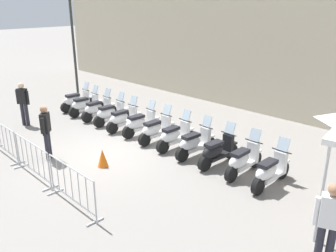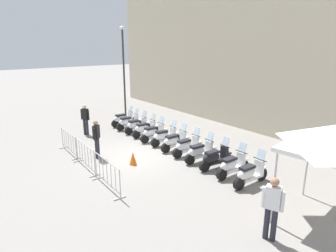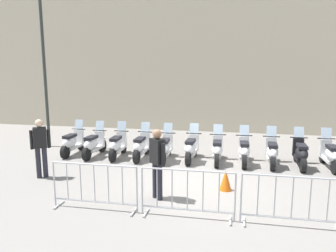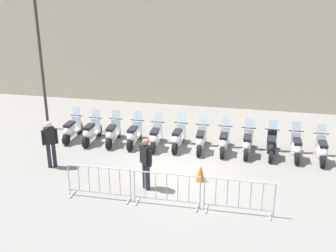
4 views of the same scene
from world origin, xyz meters
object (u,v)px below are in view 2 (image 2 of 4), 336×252
at_px(officer_near_row_end, 272,205).
at_px(traffic_cone, 133,158).
at_px(motorcycle_0, 123,119).
at_px(motorcycle_11, 250,174).
at_px(motorcycle_9, 215,158).
at_px(officer_by_barriers, 97,137).
at_px(barrier_segment_0, 69,143).
at_px(street_lamp, 124,65).
at_px(motorcycle_8, 200,152).
at_px(officer_mid_plaza, 85,118).
at_px(motorcycle_2, 137,125).
at_px(barrier_segment_1, 85,156).
at_px(motorcycle_4, 153,133).
at_px(motorcycle_10, 232,165).
at_px(motorcycle_6, 175,141).
at_px(motorcycle_7, 187,146).
at_px(motorcycle_3, 145,129).
at_px(motorcycle_5, 165,137).
at_px(motorcycle_1, 128,122).
at_px(barrier_segment_2, 107,174).

bearing_deg(officer_near_row_end, traffic_cone, 176.34).
bearing_deg(motorcycle_0, motorcycle_11, -7.95).
xyz_separation_m(motorcycle_9, traffic_cone, (-2.64, -2.15, -0.18)).
xyz_separation_m(motorcycle_11, officer_by_barriers, (-6.12, -2.52, 0.53)).
xyz_separation_m(barrier_segment_0, street_lamp, (-3.65, 5.79, 3.13)).
bearing_deg(traffic_cone, motorcycle_8, 52.18).
distance_m(motorcycle_8, motorcycle_11, 2.67).
bearing_deg(motorcycle_9, officer_mid_plaza, -169.28).
relative_size(motorcycle_2, traffic_cone, 3.14).
bearing_deg(motorcycle_9, motorcycle_0, 172.39).
bearing_deg(motorcycle_2, motorcycle_0, 170.68).
height_order(barrier_segment_0, street_lamp, street_lamp).
height_order(motorcycle_9, barrier_segment_1, motorcycle_9).
xyz_separation_m(motorcycle_11, barrier_segment_0, (-7.47, -3.22, 0.07)).
distance_m(motorcycle_4, officer_near_row_end, 8.67).
relative_size(motorcycle_10, motorcycle_11, 1.00).
bearing_deg(officer_near_row_end, motorcycle_9, 145.28).
height_order(motorcycle_9, street_lamp, street_lamp).
xyz_separation_m(motorcycle_6, motorcycle_7, (0.88, -0.09, 0.00)).
bearing_deg(motorcycle_10, motorcycle_7, 172.54).
height_order(barrier_segment_1, traffic_cone, barrier_segment_1).
xyz_separation_m(barrier_segment_0, traffic_cone, (3.07, 1.36, -0.25)).
xyz_separation_m(motorcycle_2, motorcycle_3, (0.88, -0.10, 0.00)).
distance_m(motorcycle_0, motorcycle_11, 9.77).
bearing_deg(motorcycle_9, street_lamp, 166.33).
height_order(motorcycle_4, motorcycle_10, same).
distance_m(motorcycle_11, barrier_segment_1, 6.42).
relative_size(motorcycle_7, barrier_segment_1, 0.86).
bearing_deg(motorcycle_7, motorcycle_5, 171.90).
height_order(motorcycle_8, motorcycle_11, same).
relative_size(motorcycle_4, traffic_cone, 3.14).
bearing_deg(motorcycle_0, motorcycle_3, -8.46).
distance_m(motorcycle_4, motorcycle_11, 6.21).
relative_size(motorcycle_5, motorcycle_6, 1.00).
height_order(motorcycle_3, officer_near_row_end, officer_near_row_end).
xyz_separation_m(motorcycle_1, officer_by_barriers, (2.69, -3.66, 0.53)).
bearing_deg(barrier_segment_2, officer_mid_plaza, 157.89).
bearing_deg(motorcycle_5, barrier_segment_2, -66.70).
xyz_separation_m(motorcycle_2, motorcycle_4, (1.76, -0.27, 0.00)).
distance_m(officer_near_row_end, officer_by_barriers, 8.06).
bearing_deg(motorcycle_11, motorcycle_0, 172.05).
xyz_separation_m(motorcycle_0, officer_by_barriers, (3.55, -3.87, 0.53)).
xyz_separation_m(motorcycle_9, barrier_segment_0, (-5.71, -3.51, 0.07)).
height_order(motorcycle_0, motorcycle_5, same).
relative_size(motorcycle_10, traffic_cone, 3.14).
xyz_separation_m(motorcycle_0, motorcycle_2, (1.76, -0.29, 0.00)).
distance_m(motorcycle_3, officer_near_row_end, 9.55).
relative_size(motorcycle_2, motorcycle_8, 1.00).
bearing_deg(motorcycle_3, traffic_cone, -46.78).
relative_size(motorcycle_8, officer_by_barriers, 0.99).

